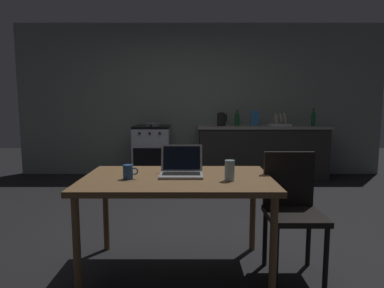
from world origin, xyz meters
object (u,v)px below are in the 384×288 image
(dining_table, at_px, (178,186))
(bottle_b, at_px, (238,118))
(electric_kettle, at_px, (222,119))
(bottle, at_px, (315,118))
(coffee_mug, at_px, (129,172))
(laptop, at_px, (183,169))
(stove_oven, at_px, (153,152))
(chair, at_px, (293,204))
(dish_rack, at_px, (281,123))
(cereal_box, at_px, (256,118))
(drinking_glass, at_px, (231,170))
(frying_pan, at_px, (153,124))

(dining_table, bearing_deg, bottle_b, 74.84)
(bottle_b, bearing_deg, dining_table, -105.16)
(electric_kettle, distance_m, bottle_b, 0.29)
(bottle, bearing_deg, coffee_mug, -127.97)
(electric_kettle, bearing_deg, dining_table, -100.79)
(laptop, bearing_deg, stove_oven, 103.65)
(laptop, distance_m, electric_kettle, 3.15)
(laptop, bearing_deg, chair, -2.37)
(laptop, distance_m, dish_rack, 3.46)
(coffee_mug, bearing_deg, dish_rack, 59.04)
(chair, bearing_deg, laptop, -178.46)
(coffee_mug, relative_size, bottle_b, 0.42)
(cereal_box, bearing_deg, electric_kettle, -177.97)
(stove_oven, height_order, electric_kettle, electric_kettle)
(dining_table, xyz_separation_m, bottle_b, (0.87, 3.23, 0.35))
(bottle_b, bearing_deg, drinking_glass, -98.53)
(frying_pan, xyz_separation_m, dish_rack, (2.14, 0.03, 0.02))
(drinking_glass, bearing_deg, bottle, 61.45)
(coffee_mug, height_order, dish_rack, dish_rack)
(bottle, xyz_separation_m, cereal_box, (-0.96, 0.07, -0.01))
(frying_pan, bearing_deg, electric_kettle, 1.38)
(dining_table, xyz_separation_m, dish_rack, (1.58, 3.15, 0.28))
(laptop, relative_size, drinking_glass, 2.21)
(bottle, xyz_separation_m, dish_rack, (-0.54, 0.05, -0.09))
(electric_kettle, relative_size, bottle, 0.79)
(chair, relative_size, bottle_b, 3.46)
(chair, bearing_deg, stove_oven, 120.79)
(dining_table, bearing_deg, coffee_mug, -169.24)
(electric_kettle, relative_size, drinking_glass, 1.56)
(bottle, bearing_deg, stove_oven, 178.99)
(chair, height_order, cereal_box, cereal_box)
(electric_kettle, distance_m, drinking_glass, 3.28)
(chair, xyz_separation_m, bottle, (1.27, 3.11, 0.50))
(chair, height_order, drinking_glass, chair)
(dining_table, bearing_deg, bottle, 55.59)
(cereal_box, bearing_deg, bottle, -4.18)
(coffee_mug, height_order, drinking_glass, drinking_glass)
(chair, bearing_deg, cereal_box, 91.03)
(dining_table, relative_size, dish_rack, 4.08)
(dish_rack, distance_m, bottle_b, 0.72)
(chair, relative_size, bottle, 3.16)
(stove_oven, xyz_separation_m, drinking_glass, (0.94, -3.26, 0.35))
(dining_table, xyz_separation_m, chair, (0.85, -0.01, -0.14))
(bottle, bearing_deg, electric_kettle, 178.12)
(stove_oven, bearing_deg, frying_pan, -70.45)
(dish_rack, bearing_deg, coffee_mug, -120.96)
(bottle, height_order, bottle_b, bottle)
(bottle, distance_m, bottle_b, 1.25)
(chair, xyz_separation_m, frying_pan, (-1.41, 3.13, 0.39))
(frying_pan, height_order, cereal_box, cereal_box)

